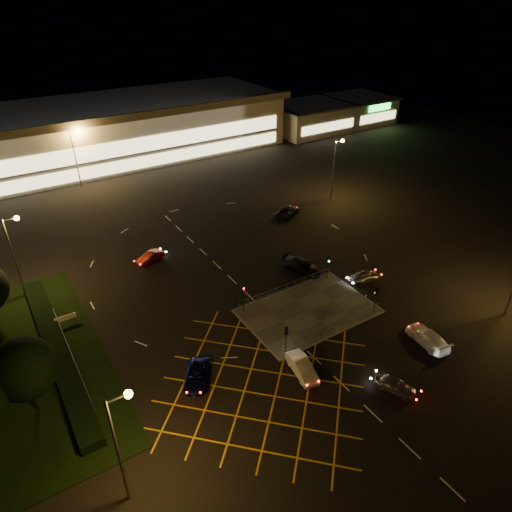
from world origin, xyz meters
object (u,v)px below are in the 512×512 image
car_left_blue (197,375)px  car_approach_white (428,337)px  car_near_silver (396,385)px  car_east_grey (287,212)px  car_circ_red (150,257)px  signal_sw (286,335)px  car_queue_white (302,367)px  car_right_silver (364,276)px  signal_ne (328,262)px  car_far_dkgrey (302,266)px  signal_se (376,295)px  signal_nw (243,293)px

car_left_blue → car_approach_white: car_approach_white is taller
car_near_silver → car_east_grey: 36.23m
car_circ_red → car_near_silver: bearing=0.8°
signal_sw → car_left_blue: signal_sw is taller
signal_sw → car_east_grey: bearing=-126.2°
car_queue_white → car_left_blue: car_queue_white is taller
car_right_silver → car_east_grey: car_east_grey is taller
car_left_blue → car_circ_red: bearing=112.8°
car_near_silver → car_queue_white: (-5.79, 6.15, 0.09)m
car_approach_white → car_east_grey: bearing=-91.9°
signal_ne → car_far_dkgrey: signal_ne is taller
car_near_silver → signal_ne: bearing=48.1°
car_queue_white → car_far_dkgrey: (10.64, 14.00, 0.04)m
signal_se → car_queue_white: size_ratio=0.72×
car_east_grey → car_near_silver: bearing=132.7°
signal_ne → car_near_silver: (-6.48, -17.14, -1.74)m
car_queue_white → car_near_silver: bearing=-36.7°
signal_sw → car_near_silver: 10.84m
signal_ne → car_east_grey: size_ratio=0.63×
signal_sw → car_circ_red: bearing=-78.5°
car_near_silver → car_far_dkgrey: bearing=55.3°
car_queue_white → signal_ne: bearing=51.9°
car_queue_white → signal_se: bearing=23.8°
signal_ne → car_queue_white: signal_ne is taller
signal_nw → car_far_dkgrey: size_ratio=0.60×
car_queue_white → car_left_blue: bearing=162.9°
car_east_grey → car_circ_red: bearing=66.1°
signal_ne → car_left_blue: signal_ne is taller
signal_nw → car_circ_red: 16.40m
signal_se → signal_nw: 14.41m
signal_nw → car_approach_white: signal_nw is taller
car_right_silver → car_circ_red: (-20.31, 18.43, -0.05)m
car_queue_white → car_right_silver: bearing=37.3°
car_far_dkgrey → car_east_grey: size_ratio=1.05×
signal_ne → car_near_silver: size_ratio=0.86×
car_near_silver → car_left_blue: (-14.48, 10.60, -0.00)m
signal_ne → car_east_grey: 17.98m
signal_nw → car_queue_white: size_ratio=0.72×
car_circ_red → car_east_grey: bearing=76.4°
signal_se → car_approach_white: size_ratio=0.63×
car_left_blue → car_east_grey: 35.77m
signal_nw → car_far_dkgrey: bearing=16.2°
car_queue_white → signal_nw: bearing=98.6°
car_queue_white → car_right_silver: (15.76, 8.14, -0.06)m
signal_ne → car_right_silver: signal_ne is taller
signal_se → signal_sw: bearing=0.0°
car_queue_white → car_right_silver: 17.74m
car_near_silver → car_approach_white: 7.92m
car_approach_white → car_circ_red: bearing=-52.0°
car_circ_red → car_approach_white: (17.80, -30.08, 0.12)m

